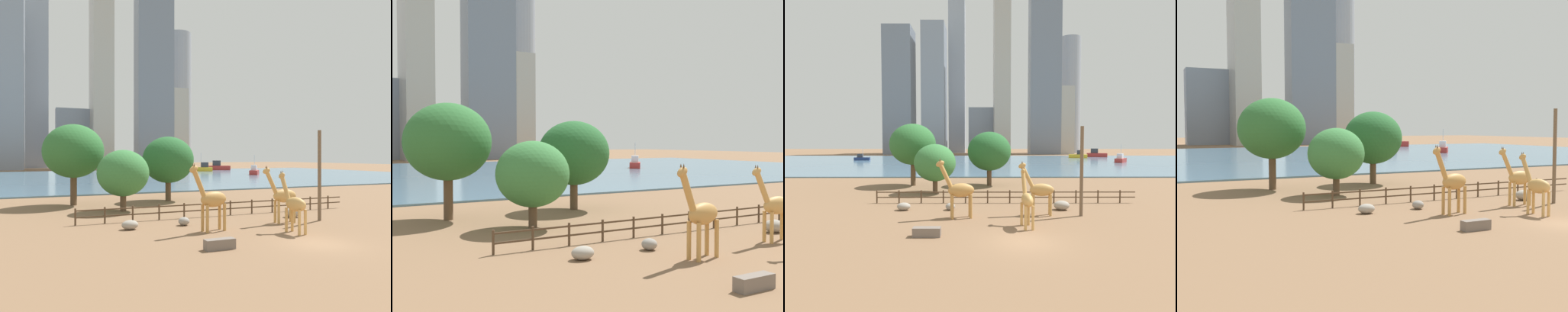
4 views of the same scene
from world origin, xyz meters
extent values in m
plane|color=brown|center=(0.00, 80.00, 0.00)|extent=(400.00, 400.00, 0.00)
cube|color=slate|center=(0.00, 77.00, 0.10)|extent=(180.00, 86.00, 0.20)
cylinder|color=tan|center=(0.40, 3.71, 0.85)|extent=(0.21, 0.21, 1.70)
cylinder|color=tan|center=(0.93, 3.75, 0.85)|extent=(0.21, 0.21, 1.70)
cylinder|color=tan|center=(0.49, 2.40, 0.85)|extent=(0.21, 0.21, 1.70)
cylinder|color=tan|center=(1.02, 2.44, 0.85)|extent=(0.21, 0.21, 1.70)
ellipsoid|color=tan|center=(0.71, 3.07, 1.99)|extent=(0.88, 1.92, 0.98)
cylinder|color=tan|center=(0.63, 4.16, 3.05)|extent=(0.38, 1.06, 1.84)
ellipsoid|color=tan|center=(0.61, 4.54, 3.90)|extent=(0.35, 0.73, 0.61)
cone|color=brown|center=(0.53, 4.53, 4.19)|extent=(0.10, 0.10, 0.18)
cone|color=brown|center=(0.68, 4.54, 4.19)|extent=(0.10, 0.10, 0.18)
cylinder|color=tan|center=(1.80, 6.61, 0.91)|extent=(0.23, 0.23, 1.82)
cylinder|color=tan|center=(1.84, 7.17, 0.91)|extent=(0.23, 0.23, 1.82)
cylinder|color=tan|center=(3.20, 6.50, 0.91)|extent=(0.23, 0.23, 1.82)
cylinder|color=tan|center=(3.25, 7.06, 0.91)|extent=(0.23, 0.23, 1.82)
ellipsoid|color=tan|center=(2.52, 6.83, 2.14)|extent=(2.07, 0.96, 1.05)
cylinder|color=tan|center=(1.33, 6.93, 3.25)|extent=(1.20, 0.42, 1.95)
ellipsoid|color=tan|center=(0.89, 6.96, 4.16)|extent=(0.79, 0.39, 0.66)
cone|color=brown|center=(0.89, 6.88, 4.46)|extent=(0.10, 0.10, 0.19)
cone|color=brown|center=(0.90, 7.05, 4.46)|extent=(0.10, 0.10, 0.19)
cylinder|color=#C18C47|center=(-4.85, 5.52, 0.96)|extent=(0.26, 0.26, 1.92)
cylinder|color=#C18C47|center=(-4.95, 6.11, 0.96)|extent=(0.26, 0.26, 1.92)
cylinder|color=#C18C47|center=(-3.38, 5.79, 0.96)|extent=(0.26, 0.26, 1.92)
cylinder|color=#C18C47|center=(-3.49, 6.37, 0.96)|extent=(0.26, 0.26, 1.92)
ellipsoid|color=#C18C47|center=(-4.17, 5.95, 2.26)|extent=(2.24, 1.21, 1.11)
cylinder|color=#C18C47|center=(-5.38, 5.73, 3.45)|extent=(1.23, 0.55, 2.08)
ellipsoid|color=#C18C47|center=(-5.82, 5.65, 4.42)|extent=(0.86, 0.48, 0.69)
cone|color=brown|center=(-5.80, 5.56, 4.74)|extent=(0.12, 0.12, 0.20)
cone|color=brown|center=(-5.83, 5.73, 4.74)|extent=(0.12, 0.12, 0.20)
cylinder|color=brown|center=(5.75, 6.54, 3.72)|extent=(0.28, 0.28, 7.45)
ellipsoid|color=gray|center=(-5.31, 8.83, 0.32)|extent=(0.86, 0.84, 0.63)
ellipsoid|color=gray|center=(4.77, 8.84, 0.42)|extent=(1.41, 1.11, 0.83)
ellipsoid|color=gray|center=(-9.51, 8.77, 0.34)|extent=(1.21, 0.91, 0.68)
cube|color=#72665B|center=(-6.12, 1.04, 0.30)|extent=(1.80, 0.60, 0.60)
cylinder|color=#4C3826|center=(-13.00, 12.00, 0.65)|extent=(0.14, 0.14, 1.30)
cylinder|color=#4C3826|center=(-10.77, 12.00, 0.65)|extent=(0.14, 0.14, 1.30)
cylinder|color=#4C3826|center=(-8.54, 12.00, 0.65)|extent=(0.14, 0.14, 1.30)
cylinder|color=#4C3826|center=(-6.31, 12.00, 0.65)|extent=(0.14, 0.14, 1.30)
cylinder|color=#4C3826|center=(-4.08, 12.00, 0.65)|extent=(0.14, 0.14, 1.30)
cylinder|color=#4C3826|center=(-1.85, 12.00, 0.65)|extent=(0.14, 0.14, 1.30)
cylinder|color=#4C3826|center=(0.38, 12.00, 0.65)|extent=(0.14, 0.14, 1.30)
cylinder|color=#4C3826|center=(2.61, 12.00, 0.65)|extent=(0.14, 0.14, 1.30)
cylinder|color=#4C3826|center=(4.84, 12.00, 0.65)|extent=(0.14, 0.14, 1.30)
cylinder|color=#4C3826|center=(7.07, 12.00, 0.65)|extent=(0.14, 0.14, 1.30)
cylinder|color=#4C3826|center=(9.30, 12.00, 0.65)|extent=(0.14, 0.14, 1.30)
cylinder|color=#4C3826|center=(11.53, 12.00, 0.65)|extent=(0.14, 0.14, 1.30)
cube|color=#4C3826|center=(0.00, 12.00, 1.10)|extent=(26.10, 0.08, 0.10)
cube|color=#4C3826|center=(0.00, 12.00, 0.59)|extent=(26.10, 0.08, 0.10)
cylinder|color=brown|center=(-8.01, 18.19, 0.84)|extent=(0.59, 0.59, 1.67)
ellipsoid|color=#387A3D|center=(-8.01, 18.19, 3.68)|extent=(5.00, 5.00, 4.50)
cylinder|color=brown|center=(-12.04, 24.60, 1.64)|extent=(0.69, 0.69, 3.28)
ellipsoid|color=#2D6B33|center=(-12.04, 24.60, 5.86)|extent=(6.46, 6.46, 5.81)
cylinder|color=brown|center=(-1.24, 24.73, 1.21)|extent=(0.67, 0.67, 2.42)
ellipsoid|color=#26602D|center=(-1.24, 24.73, 4.88)|extent=(6.14, 6.14, 5.53)
cube|color=gold|center=(35.80, 99.16, 0.89)|extent=(7.31, 4.58, 1.38)
cube|color=#333338|center=(36.61, 98.88, 2.40)|extent=(2.88, 2.37, 1.65)
cylinder|color=silver|center=(35.48, 99.27, 3.98)|extent=(0.15, 0.15, 4.82)
cube|color=#B22D28|center=(39.97, 72.59, 0.80)|extent=(5.37, 6.12, 1.21)
cube|color=silver|center=(39.52, 71.99, 2.13)|extent=(2.47, 2.61, 1.45)
cylinder|color=silver|center=(40.15, 72.83, 3.52)|extent=(0.17, 0.17, 4.22)
cube|color=#B22D28|center=(46.45, 107.61, 0.99)|extent=(8.44, 5.56, 1.59)
cube|color=#333338|center=(45.52, 107.97, 2.74)|extent=(3.36, 2.82, 1.91)
cube|color=#ADA89E|center=(41.81, 144.02, 17.77)|extent=(10.41, 9.56, 35.54)
cube|color=slate|center=(32.04, 143.46, 43.08)|extent=(15.99, 8.79, 86.16)
cube|color=gray|center=(-26.19, 144.92, 34.03)|extent=(11.92, 14.59, 68.06)
cube|color=#ADA89E|center=(9.62, 146.16, 42.70)|extent=(8.41, 14.71, 85.40)
cube|color=gray|center=(-0.91, 154.86, 12.88)|extent=(14.78, 8.34, 25.75)
cylinder|color=#939EAD|center=(51.84, 166.10, 34.30)|extent=(13.24, 13.24, 68.60)
cube|color=#939EAD|center=(-15.65, 168.67, 45.28)|extent=(9.56, 13.77, 90.56)
camera|label=1|loc=(-15.73, -18.38, 5.31)|focal=35.00mm
camera|label=2|loc=(-21.51, -12.16, 5.89)|focal=45.00mm
camera|label=3|loc=(-2.77, -18.45, 6.08)|focal=28.00mm
camera|label=4|loc=(-23.80, -21.65, 5.98)|focal=45.00mm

